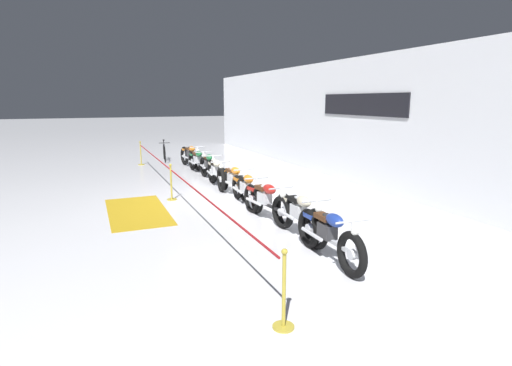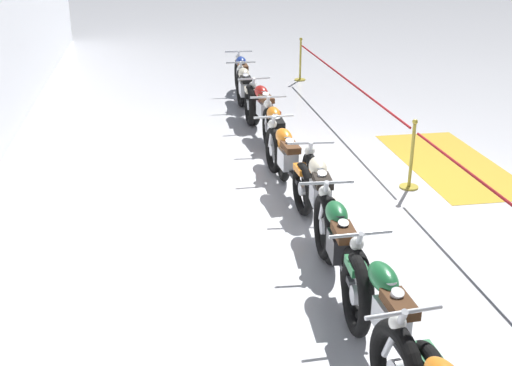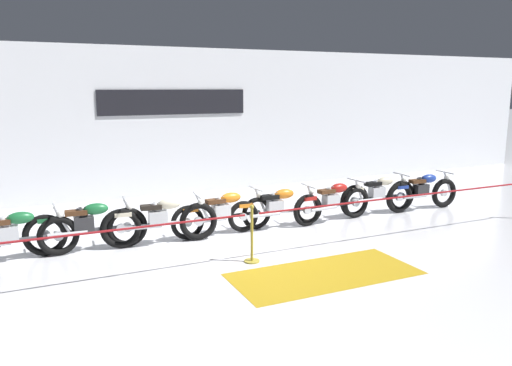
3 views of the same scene
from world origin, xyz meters
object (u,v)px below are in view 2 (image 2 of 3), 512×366
motorcycle_red_6 (264,111)px  stanchion_mid_right (300,66)px  floor_banner (450,163)px  stanchion_far_left (457,173)px  motorcycle_orange_4 (287,161)px  motorcycle_cream_7 (245,92)px  motorcycle_green_2 (339,249)px  motorcycle_orange_5 (275,135)px  motorcycle_green_1 (388,321)px  motorcycle_cream_3 (319,197)px  motorcycle_blue_8 (242,78)px  stanchion_mid_left (411,165)px

motorcycle_red_6 → stanchion_mid_right: bearing=-21.3°
floor_banner → stanchion_far_left: bearing=154.7°
motorcycle_orange_4 → motorcycle_cream_7: (4.08, -0.00, 0.02)m
motorcycle_green_2 → motorcycle_orange_5: (4.00, -0.10, -0.03)m
motorcycle_green_1 → motorcycle_red_6: motorcycle_green_1 is taller
motorcycle_cream_3 → motorcycle_blue_8: (6.75, -0.01, -0.01)m
motorcycle_orange_4 → motorcycle_green_1: bearing=-179.6°
motorcycle_cream_3 → motorcycle_cream_7: 5.47m
motorcycle_red_6 → motorcycle_cream_7: motorcycle_cream_7 is taller
stanchion_far_left → motorcycle_cream_7: bearing=17.8°
motorcycle_green_2 → motorcycle_red_6: (5.42, -0.16, -0.01)m
motorcycle_orange_4 → stanchion_far_left: bearing=-130.8°
motorcycle_orange_5 → stanchion_mid_right: stanchion_mid_right is taller
motorcycle_orange_4 → motorcycle_orange_5: bearing=-3.3°
motorcycle_orange_4 → stanchion_mid_left: size_ratio=2.21×
motorcycle_green_1 → stanchion_mid_left: bearing=-24.7°
motorcycle_green_1 → stanchion_mid_right: size_ratio=2.21×
motorcycle_green_1 → motorcycle_orange_5: (5.31, -0.04, -0.02)m
motorcycle_blue_8 → stanchion_mid_right: size_ratio=2.09×
stanchion_mid_left → stanchion_mid_right: same height
motorcycle_green_1 → motorcycle_cream_3: bearing=-2.0°
motorcycle_cream_7 → stanchion_far_left: 5.94m
stanchion_far_left → motorcycle_cream_3: bearing=83.7°
motorcycle_green_2 → stanchion_mid_left: size_ratio=2.16×
motorcycle_orange_5 → motorcycle_green_2: bearing=178.5°
motorcycle_cream_7 → stanchion_mid_right: bearing=-32.1°
motorcycle_orange_4 → motorcycle_cream_7: size_ratio=1.06×
motorcycle_red_6 → stanchion_mid_left: stanchion_mid_left is taller
motorcycle_blue_8 → floor_banner: (-4.67, -2.75, -0.47)m
motorcycle_orange_4 → motorcycle_blue_8: size_ratio=1.06×
motorcycle_cream_3 → stanchion_mid_right: stanchion_mid_right is taller
floor_banner → motorcycle_cream_7: bearing=40.2°
motorcycle_orange_4 → motorcycle_cream_7: bearing=-0.1°
motorcycle_orange_5 → stanchion_mid_left: stanchion_mid_left is taller
motorcycle_cream_3 → motorcycle_blue_8: motorcycle_cream_3 is taller
motorcycle_orange_5 → motorcycle_orange_4: bearing=176.7°
motorcycle_orange_5 → motorcycle_cream_7: size_ratio=1.04×
motorcycle_cream_3 → motorcycle_blue_8: 6.75m
motorcycle_green_1 → motorcycle_blue_8: motorcycle_blue_8 is taller
motorcycle_green_1 → stanchion_mid_right: 11.20m
motorcycle_cream_3 → motorcycle_cream_7: motorcycle_cream_7 is taller
motorcycle_blue_8 → stanchion_mid_left: bearing=-163.0°
motorcycle_blue_8 → stanchion_far_left: size_ratio=0.16×
motorcycle_orange_5 → motorcycle_cream_7: motorcycle_cream_7 is taller
motorcycle_cream_7 → stanchion_far_left: size_ratio=0.16×
motorcycle_blue_8 → motorcycle_orange_4: bearing=178.6°
motorcycle_red_6 → motorcycle_green_2: bearing=178.3°
motorcycle_orange_4 → motorcycle_blue_8: motorcycle_blue_8 is taller
motorcycle_orange_5 → stanchion_far_left: bearing=-148.1°
motorcycle_cream_7 → stanchion_mid_right: 3.43m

